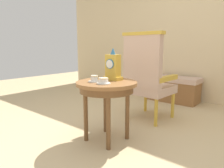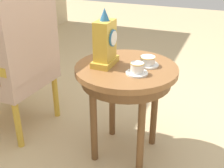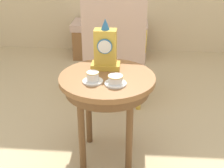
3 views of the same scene
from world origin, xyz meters
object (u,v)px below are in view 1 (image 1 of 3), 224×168
teacup_right (104,81)px  armchair (147,76)px  teacup_left (95,79)px  mantel_clock (113,67)px  side_table (107,90)px  window_bench (173,89)px

teacup_right → armchair: (-0.06, 0.90, -0.05)m
teacup_left → mantel_clock: (0.06, 0.22, 0.11)m
teacup_left → mantel_clock: mantel_clock is taller
side_table → mantel_clock: 0.25m
mantel_clock → window_bench: bearing=93.9°
armchair → side_table: bearing=-90.0°
teacup_left → teacup_right: (0.14, -0.02, -0.00)m
teacup_right → armchair: armchair is taller
armchair → window_bench: armchair is taller
side_table → mantel_clock: bearing=99.7°
window_bench → armchair: bearing=-82.9°
teacup_left → window_bench: (-0.07, 2.05, -0.42)m
armchair → window_bench: size_ratio=1.24×
side_table → armchair: bearing=90.0°
side_table → teacup_left: (-0.08, -0.09, 0.11)m
armchair → window_bench: bearing=97.1°
side_table → armchair: 0.79m
armchair → window_bench: (-0.15, 1.17, -0.37)m
teacup_right → armchair: bearing=93.8°
mantel_clock → armchair: 0.68m
teacup_right → window_bench: (-0.21, 2.07, -0.42)m
teacup_left → mantel_clock: 0.25m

